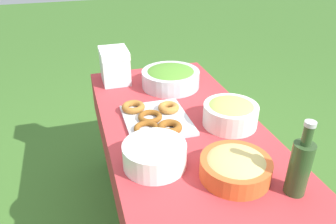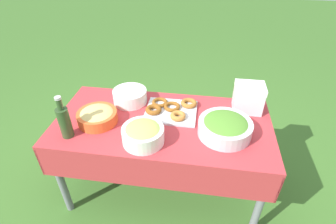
{
  "view_description": "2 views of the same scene",
  "coord_description": "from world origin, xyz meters",
  "px_view_note": "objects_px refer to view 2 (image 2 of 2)",
  "views": [
    {
      "loc": [
        1.27,
        -0.44,
        1.5
      ],
      "look_at": [
        -0.04,
        -0.05,
        0.73
      ],
      "focal_mm": 35.0,
      "sensor_mm": 36.0,
      "label": 1
    },
    {
      "loc": [
        -0.24,
        1.37,
        1.77
      ],
      "look_at": [
        -0.04,
        0.05,
        0.8
      ],
      "focal_mm": 28.0,
      "sensor_mm": 36.0,
      "label": 2
    }
  ],
  "objects_px": {
    "salad_bowl": "(225,127)",
    "plate_stack": "(130,96)",
    "fruit_bowl": "(143,133)",
    "donut_platter": "(171,109)",
    "olive_oil_bottle": "(64,121)",
    "cooler_box": "(248,98)",
    "pasta_bowl": "(97,116)"
  },
  "relations": [
    {
      "from": "plate_stack",
      "to": "olive_oil_bottle",
      "type": "xyz_separation_m",
      "value": [
        0.28,
        0.43,
        0.07
      ]
    },
    {
      "from": "salad_bowl",
      "to": "fruit_bowl",
      "type": "distance_m",
      "value": 0.51
    },
    {
      "from": "salad_bowl",
      "to": "fruit_bowl",
      "type": "xyz_separation_m",
      "value": [
        0.49,
        0.14,
        0.0
      ]
    },
    {
      "from": "donut_platter",
      "to": "olive_oil_bottle",
      "type": "bearing_deg",
      "value": 30.08
    },
    {
      "from": "salad_bowl",
      "to": "fruit_bowl",
      "type": "relative_size",
      "value": 1.31
    },
    {
      "from": "salad_bowl",
      "to": "cooler_box",
      "type": "xyz_separation_m",
      "value": [
        -0.16,
        -0.3,
        0.04
      ]
    },
    {
      "from": "plate_stack",
      "to": "olive_oil_bottle",
      "type": "distance_m",
      "value": 0.52
    },
    {
      "from": "salad_bowl",
      "to": "olive_oil_bottle",
      "type": "bearing_deg",
      "value": 9.29
    },
    {
      "from": "salad_bowl",
      "to": "pasta_bowl",
      "type": "relative_size",
      "value": 1.26
    },
    {
      "from": "pasta_bowl",
      "to": "plate_stack",
      "type": "xyz_separation_m",
      "value": [
        -0.15,
        -0.27,
        0.0
      ]
    },
    {
      "from": "fruit_bowl",
      "to": "cooler_box",
      "type": "xyz_separation_m",
      "value": [
        -0.65,
        -0.44,
        0.04
      ]
    },
    {
      "from": "fruit_bowl",
      "to": "cooler_box",
      "type": "height_order",
      "value": "cooler_box"
    },
    {
      "from": "fruit_bowl",
      "to": "donut_platter",
      "type": "bearing_deg",
      "value": -110.24
    },
    {
      "from": "salad_bowl",
      "to": "plate_stack",
      "type": "distance_m",
      "value": 0.74
    },
    {
      "from": "plate_stack",
      "to": "cooler_box",
      "type": "xyz_separation_m",
      "value": [
        -0.84,
        -0.02,
        0.05
      ]
    },
    {
      "from": "pasta_bowl",
      "to": "salad_bowl",
      "type": "bearing_deg",
      "value": 179.59
    },
    {
      "from": "salad_bowl",
      "to": "olive_oil_bottle",
      "type": "height_order",
      "value": "olive_oil_bottle"
    },
    {
      "from": "salad_bowl",
      "to": "plate_stack",
      "type": "height_order",
      "value": "salad_bowl"
    },
    {
      "from": "salad_bowl",
      "to": "donut_platter",
      "type": "height_order",
      "value": "salad_bowl"
    },
    {
      "from": "olive_oil_bottle",
      "to": "cooler_box",
      "type": "bearing_deg",
      "value": -158.06
    },
    {
      "from": "fruit_bowl",
      "to": "olive_oil_bottle",
      "type": "bearing_deg",
      "value": 1.99
    },
    {
      "from": "pasta_bowl",
      "to": "plate_stack",
      "type": "bearing_deg",
      "value": -119.42
    },
    {
      "from": "olive_oil_bottle",
      "to": "cooler_box",
      "type": "height_order",
      "value": "olive_oil_bottle"
    },
    {
      "from": "plate_stack",
      "to": "fruit_bowl",
      "type": "relative_size",
      "value": 0.97
    },
    {
      "from": "salad_bowl",
      "to": "olive_oil_bottle",
      "type": "relative_size",
      "value": 1.16
    },
    {
      "from": "donut_platter",
      "to": "olive_oil_bottle",
      "type": "xyz_separation_m",
      "value": [
        0.6,
        0.35,
        0.09
      ]
    },
    {
      "from": "fruit_bowl",
      "to": "cooler_box",
      "type": "distance_m",
      "value": 0.79
    },
    {
      "from": "salad_bowl",
      "to": "fruit_bowl",
      "type": "bearing_deg",
      "value": 16.16
    },
    {
      "from": "donut_platter",
      "to": "fruit_bowl",
      "type": "relative_size",
      "value": 1.54
    },
    {
      "from": "salad_bowl",
      "to": "donut_platter",
      "type": "xyz_separation_m",
      "value": [
        0.37,
        -0.19,
        -0.04
      ]
    },
    {
      "from": "olive_oil_bottle",
      "to": "cooler_box",
      "type": "xyz_separation_m",
      "value": [
        -1.13,
        -0.45,
        -0.01
      ]
    },
    {
      "from": "plate_stack",
      "to": "cooler_box",
      "type": "bearing_deg",
      "value": -178.48
    }
  ]
}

